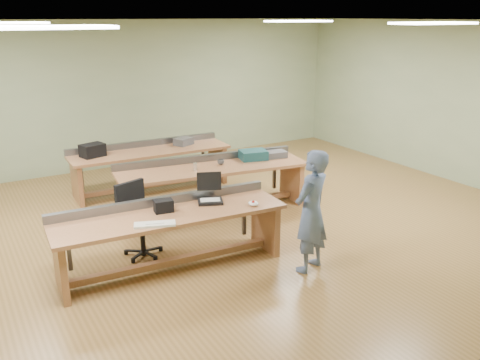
# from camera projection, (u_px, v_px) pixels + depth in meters

# --- Properties ---
(floor) EXTENTS (10.00, 10.00, 0.00)m
(floor) POSITION_uv_depth(u_px,v_px,m) (219.00, 227.00, 7.73)
(floor) COLOR brown
(floor) RESTS_ON ground
(ceiling) EXTENTS (10.00, 10.00, 0.00)m
(ceiling) POSITION_uv_depth(u_px,v_px,m) (216.00, 21.00, 6.80)
(ceiling) COLOR silver
(ceiling) RESTS_ON wall_back
(wall_back) EXTENTS (10.00, 0.04, 3.00)m
(wall_back) POSITION_uv_depth(u_px,v_px,m) (127.00, 95.00, 10.54)
(wall_back) COLOR #90A079
(wall_back) RESTS_ON floor
(wall_front) EXTENTS (10.00, 0.04, 3.00)m
(wall_front) POSITION_uv_depth(u_px,v_px,m) (458.00, 225.00, 3.99)
(wall_front) COLOR #90A079
(wall_front) RESTS_ON floor
(wall_right) EXTENTS (0.04, 8.00, 3.00)m
(wall_right) POSITION_uv_depth(u_px,v_px,m) (448.00, 102.00, 9.69)
(wall_right) COLOR #90A079
(wall_right) RESTS_ON floor
(fluor_panels) EXTENTS (6.20, 3.50, 0.03)m
(fluor_panels) POSITION_uv_depth(u_px,v_px,m) (216.00, 23.00, 6.81)
(fluor_panels) COLOR white
(fluor_panels) RESTS_ON ceiling
(workbench_front) EXTENTS (2.93, 0.97, 0.86)m
(workbench_front) POSITION_uv_depth(u_px,v_px,m) (170.00, 227.00, 6.32)
(workbench_front) COLOR #AA6E47
(workbench_front) RESTS_ON floor
(workbench_mid) EXTENTS (3.18, 1.24, 0.86)m
(workbench_mid) POSITION_uv_depth(u_px,v_px,m) (212.00, 177.00, 8.25)
(workbench_mid) COLOR #AA6E47
(workbench_mid) RESTS_ON floor
(workbench_back) EXTENTS (2.90, 0.87, 0.86)m
(workbench_back) POSITION_uv_depth(u_px,v_px,m) (150.00, 160.00, 9.25)
(workbench_back) COLOR #AA6E47
(workbench_back) RESTS_ON floor
(person) EXTENTS (0.66, 0.55, 1.56)m
(person) POSITION_uv_depth(u_px,v_px,m) (311.00, 211.00, 6.22)
(person) COLOR slate
(person) RESTS_ON floor
(laptop_base) EXTENTS (0.39, 0.36, 0.03)m
(laptop_base) POSITION_uv_depth(u_px,v_px,m) (210.00, 201.00, 6.60)
(laptop_base) COLOR black
(laptop_base) RESTS_ON workbench_front
(laptop_screen) EXTENTS (0.30, 0.14, 0.25)m
(laptop_screen) POSITION_uv_depth(u_px,v_px,m) (209.00, 181.00, 6.64)
(laptop_screen) COLOR black
(laptop_screen) RESTS_ON laptop_base
(keyboard) EXTENTS (0.50, 0.32, 0.03)m
(keyboard) POSITION_uv_depth(u_px,v_px,m) (155.00, 224.00, 5.88)
(keyboard) COLOR beige
(keyboard) RESTS_ON workbench_front
(trackball_mouse) EXTENTS (0.15, 0.17, 0.06)m
(trackball_mouse) POSITION_uv_depth(u_px,v_px,m) (253.00, 203.00, 6.49)
(trackball_mouse) COLOR white
(trackball_mouse) RESTS_ON workbench_front
(camera_bag) EXTENTS (0.25, 0.18, 0.16)m
(camera_bag) POSITION_uv_depth(u_px,v_px,m) (164.00, 206.00, 6.26)
(camera_bag) COLOR black
(camera_bag) RESTS_ON workbench_front
(task_chair) EXTENTS (0.67, 0.67, 0.99)m
(task_chair) POSITION_uv_depth(u_px,v_px,m) (140.00, 229.00, 6.74)
(task_chair) COLOR black
(task_chair) RESTS_ON floor
(parts_bin_teal) EXTENTS (0.50, 0.42, 0.15)m
(parts_bin_teal) POSITION_uv_depth(u_px,v_px,m) (253.00, 155.00, 8.57)
(parts_bin_teal) COLOR #143E44
(parts_bin_teal) RESTS_ON workbench_mid
(parts_bin_grey) EXTENTS (0.42, 0.30, 0.11)m
(parts_bin_grey) POSITION_uv_depth(u_px,v_px,m) (275.00, 154.00, 8.70)
(parts_bin_grey) COLOR #3E3E41
(parts_bin_grey) RESTS_ON workbench_mid
(mug) EXTENTS (0.13, 0.13, 0.09)m
(mug) POSITION_uv_depth(u_px,v_px,m) (221.00, 162.00, 8.27)
(mug) COLOR #3E3E41
(mug) RESTS_ON workbench_mid
(drinks_can) EXTENTS (0.08, 0.08, 0.12)m
(drinks_can) POSITION_uv_depth(u_px,v_px,m) (195.00, 167.00, 7.96)
(drinks_can) COLOR silver
(drinks_can) RESTS_ON workbench_mid
(storage_box_back) EXTENTS (0.45, 0.37, 0.22)m
(storage_box_back) POSITION_uv_depth(u_px,v_px,m) (92.00, 150.00, 8.72)
(storage_box_back) COLOR black
(storage_box_back) RESTS_ON workbench_back
(tray_back) EXTENTS (0.40, 0.35, 0.13)m
(tray_back) POSITION_uv_depth(u_px,v_px,m) (184.00, 141.00, 9.53)
(tray_back) COLOR #3E3E41
(tray_back) RESTS_ON workbench_back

